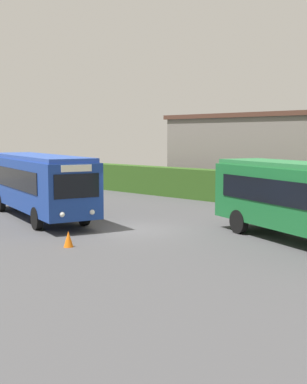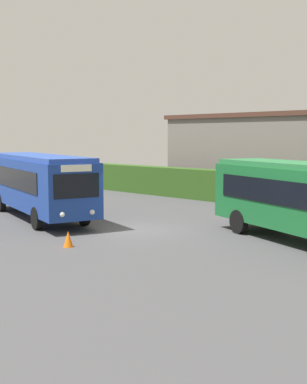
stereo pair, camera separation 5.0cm
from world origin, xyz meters
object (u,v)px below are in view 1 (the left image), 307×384
Objects in this scene: bus_green at (306,197)px; traffic_cone at (68,239)px; person_center at (303,208)px; person_left at (281,207)px; bus_blue at (38,182)px.

traffic_cone is at bearing -111.65° from bus_green.
bus_green is 3.39m from person_center.
bus_green is at bearing 19.71° from person_center.
traffic_cone is at bearing -0.45° from person_left.
bus_blue reaches higher than bus_green.
person_left is at bearing -93.61° from person_center.
person_left is at bearing 70.68° from traffic_cone.
person_left is at bearing 48.05° from bus_blue.
person_left reaches higher than traffic_cone.
person_left is 0.96× the size of person_center.
bus_green is 5.49× the size of person_left.
traffic_cone is (-4.30, -9.50, -0.63)m from person_center.
person_center is (1.00, 0.11, 0.04)m from person_left.
person_left is 2.80× the size of traffic_cone.
traffic_cone is at bearing -34.09° from person_center.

